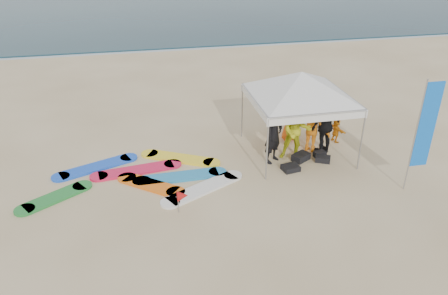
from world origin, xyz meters
The scene contains 13 objects.
ground centered at (0.00, 0.00, 0.00)m, with size 120.00×120.00×0.00m, color beige.
shoreline_foam centered at (0.00, 18.20, 0.00)m, with size 160.00×1.20×0.01m, color silver.
person_black_a centered at (1.59, 3.65, 0.97)m, with size 0.70×0.46×1.93m, color black.
person_yellow centered at (2.33, 3.70, 0.96)m, with size 0.94×0.73×1.93m, color gold.
person_orange_a centered at (3.06, 4.11, 0.90)m, with size 1.17×0.67×1.81m, color orange.
person_black_b centered at (3.40, 3.89, 0.97)m, with size 1.13×0.47×1.93m, color black.
person_orange_b centered at (2.66, 5.02, 0.83)m, with size 0.81×0.53×1.66m, color #E85514.
person_seated centered at (4.13, 4.53, 0.42)m, with size 0.79×0.25×0.85m, color orange.
canopy_tent centered at (2.52, 4.09, 2.71)m, with size 4.13×4.13×3.11m.
feather_flag centered at (4.97, 1.31, 1.91)m, with size 0.55×0.04×3.25m.
marker_pennant centered at (-1.51, 1.51, 0.49)m, with size 0.28×0.28×0.64m.
gear_pile centered at (2.59, 3.33, 0.10)m, with size 1.74×1.08×0.22m.
surfboard_spread centered at (-2.35, 3.47, 0.03)m, with size 5.99×3.40×0.07m.
Camera 1 is at (-2.42, -7.84, 6.72)m, focal length 35.00 mm.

